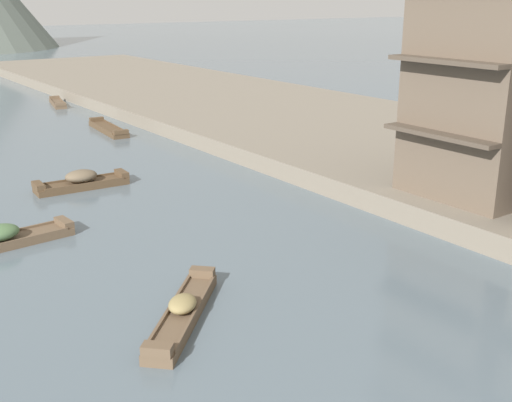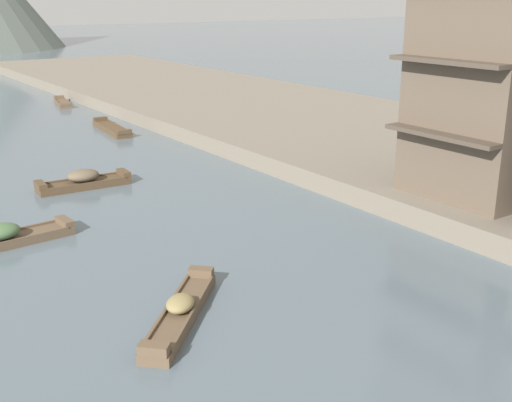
{
  "view_description": "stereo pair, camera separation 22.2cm",
  "coord_description": "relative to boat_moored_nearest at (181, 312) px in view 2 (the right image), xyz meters",
  "views": [
    {
      "loc": [
        -9.75,
        4.25,
        8.2
      ],
      "look_at": [
        2.35,
        21.35,
        1.47
      ],
      "focal_mm": 44.69,
      "sensor_mm": 36.0,
      "label": 1
    },
    {
      "loc": [
        -9.57,
        4.13,
        8.2
      ],
      "look_at": [
        2.35,
        21.35,
        1.47
      ],
      "focal_mm": 44.69,
      "sensor_mm": 36.0,
      "label": 2
    }
  ],
  "objects": [
    {
      "name": "boat_moored_far",
      "position": [
        -2.6,
        8.17,
        0.04
      ],
      "size": [
        5.1,
        1.52,
        0.8
      ],
      "color": "brown",
      "rests_on": "ground"
    },
    {
      "name": "boat_midriver_upstream",
      "position": [
        2.28,
        13.4,
        0.08
      ],
      "size": [
        4.19,
        1.34,
        0.84
      ],
      "color": "brown",
      "rests_on": "ground"
    },
    {
      "name": "riverbank_right",
      "position": [
        19.37,
        12.26,
        0.2
      ],
      "size": [
        18.0,
        110.0,
        0.86
      ],
      "primitive_type": "cube",
      "color": "slate",
      "rests_on": "ground"
    },
    {
      "name": "house_waterfront_tall",
      "position": [
        14.1,
        1.06,
        4.94
      ],
      "size": [
        6.34,
        5.59,
        8.74
      ],
      "color": "brown",
      "rests_on": "riverbank_right"
    },
    {
      "name": "boat_moored_nearest",
      "position": [
        0.0,
        0.0,
        0.0
      ],
      "size": [
        3.85,
        3.92,
        0.68
      ],
      "color": "brown",
      "rests_on": "ground"
    },
    {
      "name": "boat_midriver_drifting",
      "position": [
        9.07,
        36.64,
        -0.07
      ],
      "size": [
        1.67,
        4.27,
        0.47
      ],
      "color": "brown",
      "rests_on": "ground"
    },
    {
      "name": "boat_moored_second",
      "position": [
        8.26,
        24.63,
        -0.07
      ],
      "size": [
        1.46,
        5.33,
        0.52
      ],
      "color": "brown",
      "rests_on": "ground"
    }
  ]
}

